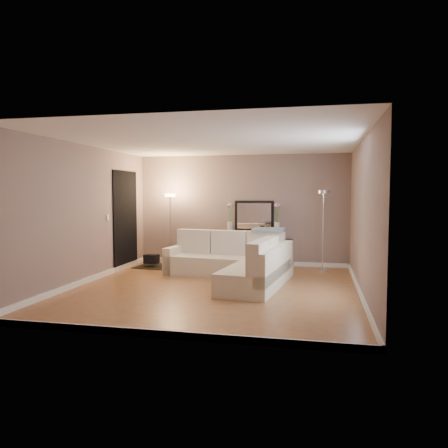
% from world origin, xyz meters
% --- Properties ---
extents(floor, '(5.00, 5.50, 0.01)m').
position_xyz_m(floor, '(0.00, 0.00, -0.01)').
color(floor, '#9A6138').
rests_on(floor, ground).
extents(ceiling, '(5.00, 5.50, 0.01)m').
position_xyz_m(ceiling, '(0.00, 0.00, 2.60)').
color(ceiling, white).
rests_on(ceiling, ground).
extents(wall_back, '(5.00, 0.02, 2.60)m').
position_xyz_m(wall_back, '(0.00, 2.76, 1.30)').
color(wall_back, gray).
rests_on(wall_back, ground).
extents(wall_front, '(5.00, 0.02, 2.60)m').
position_xyz_m(wall_front, '(0.00, -2.76, 1.30)').
color(wall_front, gray).
rests_on(wall_front, ground).
extents(wall_left, '(0.02, 5.50, 2.60)m').
position_xyz_m(wall_left, '(-2.51, 0.00, 1.30)').
color(wall_left, gray).
rests_on(wall_left, ground).
extents(wall_right, '(0.02, 5.50, 2.60)m').
position_xyz_m(wall_right, '(2.51, 0.00, 1.30)').
color(wall_right, gray).
rests_on(wall_right, ground).
extents(baseboard_back, '(5.00, 0.03, 0.10)m').
position_xyz_m(baseboard_back, '(0.00, 2.73, 0.05)').
color(baseboard_back, white).
rests_on(baseboard_back, ground).
extents(baseboard_front, '(5.00, 0.03, 0.10)m').
position_xyz_m(baseboard_front, '(0.00, -2.73, 0.05)').
color(baseboard_front, white).
rests_on(baseboard_front, ground).
extents(baseboard_left, '(0.03, 5.50, 0.10)m').
position_xyz_m(baseboard_left, '(-2.48, 0.00, 0.05)').
color(baseboard_left, white).
rests_on(baseboard_left, ground).
extents(baseboard_right, '(0.03, 5.50, 0.10)m').
position_xyz_m(baseboard_right, '(2.48, 0.00, 0.05)').
color(baseboard_right, white).
rests_on(baseboard_right, ground).
extents(doorway, '(0.02, 1.20, 2.20)m').
position_xyz_m(doorway, '(-2.48, 1.70, 1.10)').
color(doorway, black).
rests_on(doorway, ground).
extents(switch_plate, '(0.02, 0.08, 0.12)m').
position_xyz_m(switch_plate, '(-2.48, 0.85, 1.20)').
color(switch_plate, white).
rests_on(switch_plate, ground).
extents(sectional_sofa, '(2.67, 2.76, 0.91)m').
position_xyz_m(sectional_sofa, '(0.26, 0.91, 0.34)').
color(sectional_sofa, beige).
rests_on(sectional_sofa, floor).
extents(throw_blanket, '(0.68, 0.42, 0.09)m').
position_xyz_m(throw_blanket, '(0.79, 1.49, 0.94)').
color(throw_blanket, slate).
rests_on(throw_blanket, sectional_sofa).
extents(console_table, '(1.30, 0.37, 0.80)m').
position_xyz_m(console_table, '(0.24, 2.52, 0.45)').
color(console_table, black).
rests_on(console_table, floor).
extents(leaning_mirror, '(0.92, 0.06, 0.72)m').
position_xyz_m(leaning_mirror, '(0.32, 2.68, 1.17)').
color(leaning_mirror, black).
rests_on(leaning_mirror, console_table).
extents(table_decor, '(0.55, 0.12, 0.13)m').
position_xyz_m(table_decor, '(0.32, 2.48, 0.83)').
color(table_decor, '#C38222').
rests_on(table_decor, console_table).
extents(flower_vase_left, '(0.15, 0.12, 0.68)m').
position_xyz_m(flower_vase_left, '(-0.23, 2.51, 1.09)').
color(flower_vase_left, silver).
rests_on(flower_vase_left, console_table).
extents(flower_vase_right, '(0.15, 0.12, 0.68)m').
position_xyz_m(flower_vase_right, '(0.87, 2.53, 1.09)').
color(flower_vase_right, silver).
rests_on(flower_vase_right, console_table).
extents(floor_lamp_lit, '(0.26, 0.26, 1.69)m').
position_xyz_m(floor_lamp_lit, '(-1.62, 2.29, 1.19)').
color(floor_lamp_lit, silver).
rests_on(floor_lamp_lit, floor).
extents(floor_lamp_unlit, '(0.27, 0.27, 1.77)m').
position_xyz_m(floor_lamp_unlit, '(1.89, 2.23, 1.25)').
color(floor_lamp_unlit, silver).
rests_on(floor_lamp_unlit, floor).
extents(charcoal_rug, '(1.19, 0.95, 0.01)m').
position_xyz_m(charcoal_rug, '(-1.75, 1.98, 0.01)').
color(charcoal_rug, black).
rests_on(charcoal_rug, floor).
extents(black_bag, '(0.34, 0.25, 0.20)m').
position_xyz_m(black_bag, '(-1.95, 1.90, 0.19)').
color(black_bag, black).
rests_on(black_bag, charcoal_rug).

